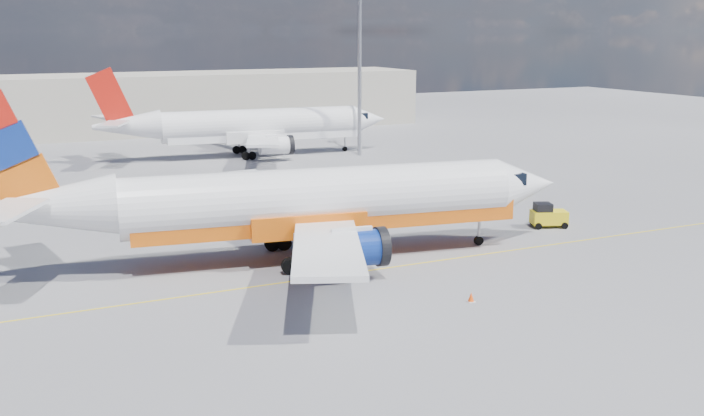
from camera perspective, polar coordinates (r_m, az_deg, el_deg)
name	(u,v)px	position (r m, az deg, el deg)	size (l,w,h in m)	color
ground	(393,285)	(43.86, 3.01, -5.62)	(240.00, 240.00, 0.00)	slate
taxi_line	(369,270)	(46.39, 1.26, -4.56)	(70.00, 0.15, 0.01)	yellow
terminal_main	(176,102)	(114.80, -12.67, 7.54)	(70.00, 14.00, 8.00)	#B5AF9C
main_jet	(302,202)	(47.65, -3.65, 0.40)	(36.10, 28.21, 10.92)	white
second_jet	(252,126)	(88.95, -7.31, 5.92)	(33.55, 26.45, 10.17)	white
gse_tug	(548,216)	(58.06, 14.05, -0.54)	(2.81, 2.28, 1.78)	black
traffic_cone	(471,297)	(41.56, 8.65, -6.43)	(0.37, 0.37, 0.52)	white
floodlight_mast	(360,44)	(88.36, 0.56, 11.87)	(1.52, 1.52, 20.78)	#9999A1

